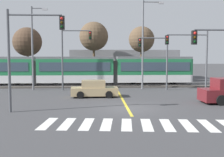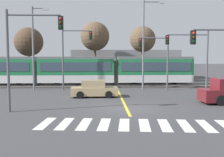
{
  "view_description": "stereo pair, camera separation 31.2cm",
  "coord_description": "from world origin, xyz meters",
  "px_view_note": "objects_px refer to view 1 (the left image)",
  "views": [
    {
      "loc": [
        -2.13,
        -19.69,
        3.8
      ],
      "look_at": [
        -0.78,
        6.51,
        1.6
      ],
      "focal_mm": 45.0,
      "sensor_mm": 36.0,
      "label": 1
    },
    {
      "loc": [
        -1.82,
        -19.7,
        3.8
      ],
      "look_at": [
        -0.78,
        6.51,
        1.6
      ],
      "focal_mm": 45.0,
      "sensor_mm": 36.0,
      "label": 2
    }
  ],
  "objects_px": {
    "sedan_crossing": "(94,89)",
    "traffic_light_near_left": "(27,45)",
    "traffic_light_far_right": "(157,54)",
    "bare_tree_west": "(94,36)",
    "light_rail_tram": "(76,70)",
    "traffic_light_far_left": "(72,49)",
    "street_lamp_west": "(34,44)",
    "street_lamp_centre": "(145,39)",
    "traffic_light_mid_right": "(193,52)",
    "bare_tree_east": "(142,40)",
    "bare_tree_far_west": "(27,42)"
  },
  "relations": [
    {
      "from": "light_rail_tram",
      "to": "bare_tree_east",
      "type": "relative_size",
      "value": 3.62
    },
    {
      "from": "traffic_light_mid_right",
      "to": "bare_tree_far_west",
      "type": "xyz_separation_m",
      "value": [
        -19.09,
        12.47,
        1.46
      ]
    },
    {
      "from": "traffic_light_near_left",
      "to": "bare_tree_east",
      "type": "distance_m",
      "value": 22.66
    },
    {
      "from": "street_lamp_west",
      "to": "bare_tree_east",
      "type": "xyz_separation_m",
      "value": [
        12.94,
        7.92,
        0.9
      ]
    },
    {
      "from": "traffic_light_mid_right",
      "to": "bare_tree_east",
      "type": "bearing_deg",
      "value": 106.1
    },
    {
      "from": "traffic_light_far_right",
      "to": "bare_tree_west",
      "type": "distance_m",
      "value": 11.97
    },
    {
      "from": "traffic_light_far_right",
      "to": "street_lamp_centre",
      "type": "height_order",
      "value": "street_lamp_centre"
    },
    {
      "from": "sedan_crossing",
      "to": "traffic_light_near_left",
      "type": "bearing_deg",
      "value": -123.59
    },
    {
      "from": "traffic_light_near_left",
      "to": "bare_tree_east",
      "type": "bearing_deg",
      "value": 61.71
    },
    {
      "from": "street_lamp_west",
      "to": "bare_tree_far_west",
      "type": "distance_m",
      "value": 9.44
    },
    {
      "from": "street_lamp_centre",
      "to": "bare_tree_west",
      "type": "height_order",
      "value": "street_lamp_centre"
    },
    {
      "from": "light_rail_tram",
      "to": "traffic_light_far_right",
      "type": "relative_size",
      "value": 4.69
    },
    {
      "from": "bare_tree_east",
      "to": "street_lamp_centre",
      "type": "bearing_deg",
      "value": -96.43
    },
    {
      "from": "street_lamp_centre",
      "to": "traffic_light_far_right",
      "type": "bearing_deg",
      "value": -37.73
    },
    {
      "from": "street_lamp_west",
      "to": "bare_tree_far_west",
      "type": "bearing_deg",
      "value": 107.66
    },
    {
      "from": "traffic_light_far_left",
      "to": "street_lamp_west",
      "type": "distance_m",
      "value": 4.14
    },
    {
      "from": "light_rail_tram",
      "to": "street_lamp_centre",
      "type": "bearing_deg",
      "value": -21.88
    },
    {
      "from": "traffic_light_far_right",
      "to": "traffic_light_far_left",
      "type": "bearing_deg",
      "value": 177.6
    },
    {
      "from": "street_lamp_west",
      "to": "sedan_crossing",
      "type": "bearing_deg",
      "value": -39.78
    },
    {
      "from": "street_lamp_west",
      "to": "bare_tree_east",
      "type": "height_order",
      "value": "street_lamp_west"
    },
    {
      "from": "street_lamp_centre",
      "to": "light_rail_tram",
      "type": "bearing_deg",
      "value": 158.12
    },
    {
      "from": "traffic_light_near_left",
      "to": "street_lamp_west",
      "type": "bearing_deg",
      "value": 100.5
    },
    {
      "from": "bare_tree_far_west",
      "to": "street_lamp_centre",
      "type": "bearing_deg",
      "value": -30.34
    },
    {
      "from": "traffic_light_near_left",
      "to": "traffic_light_far_right",
      "type": "height_order",
      "value": "traffic_light_near_left"
    },
    {
      "from": "traffic_light_near_left",
      "to": "traffic_light_far_left",
      "type": "relative_size",
      "value": 1.0
    },
    {
      "from": "light_rail_tram",
      "to": "street_lamp_centre",
      "type": "xyz_separation_m",
      "value": [
        7.85,
        -3.15,
        3.47
      ]
    },
    {
      "from": "sedan_crossing",
      "to": "street_lamp_west",
      "type": "distance_m",
      "value": 9.57
    },
    {
      "from": "sedan_crossing",
      "to": "bare_tree_west",
      "type": "distance_m",
      "value": 15.27
    },
    {
      "from": "traffic_light_far_right",
      "to": "sedan_crossing",
      "type": "bearing_deg",
      "value": -144.94
    },
    {
      "from": "street_lamp_centre",
      "to": "sedan_crossing",
      "type": "bearing_deg",
      "value": -134.04
    },
    {
      "from": "street_lamp_west",
      "to": "bare_tree_west",
      "type": "distance_m",
      "value": 10.88
    },
    {
      "from": "traffic_light_far_left",
      "to": "bare_tree_east",
      "type": "relative_size",
      "value": 0.87
    },
    {
      "from": "sedan_crossing",
      "to": "traffic_light_far_left",
      "type": "xyz_separation_m",
      "value": [
        -2.48,
        5.13,
        3.73
      ]
    },
    {
      "from": "light_rail_tram",
      "to": "bare_tree_far_west",
      "type": "relative_size",
      "value": 3.67
    },
    {
      "from": "street_lamp_centre",
      "to": "bare_tree_far_west",
      "type": "height_order",
      "value": "street_lamp_centre"
    },
    {
      "from": "light_rail_tram",
      "to": "traffic_light_far_left",
      "type": "distance_m",
      "value": 4.42
    },
    {
      "from": "sedan_crossing",
      "to": "light_rail_tram",
      "type": "bearing_deg",
      "value": 104.76
    },
    {
      "from": "bare_tree_east",
      "to": "traffic_light_near_left",
      "type": "bearing_deg",
      "value": -118.29
    },
    {
      "from": "traffic_light_far_left",
      "to": "light_rail_tram",
      "type": "bearing_deg",
      "value": 87.77
    },
    {
      "from": "bare_tree_west",
      "to": "traffic_light_mid_right",
      "type": "bearing_deg",
      "value": -51.04
    },
    {
      "from": "traffic_light_near_left",
      "to": "bare_tree_east",
      "type": "xyz_separation_m",
      "value": [
        10.72,
        19.91,
        1.45
      ]
    },
    {
      "from": "traffic_light_near_left",
      "to": "sedan_crossing",
      "type": "bearing_deg",
      "value": 56.41
    },
    {
      "from": "bare_tree_west",
      "to": "sedan_crossing",
      "type": "bearing_deg",
      "value": -89.2
    },
    {
      "from": "bare_tree_far_west",
      "to": "traffic_light_far_right",
      "type": "bearing_deg",
      "value": -30.95
    },
    {
      "from": "sedan_crossing",
      "to": "bare_tree_far_west",
      "type": "relative_size",
      "value": 0.56
    },
    {
      "from": "traffic_light_mid_right",
      "to": "street_lamp_centre",
      "type": "xyz_separation_m",
      "value": [
        -4.16,
        3.73,
        1.38
      ]
    },
    {
      "from": "bare_tree_far_west",
      "to": "sedan_crossing",
      "type": "bearing_deg",
      "value": -56.88
    },
    {
      "from": "traffic_light_far_right",
      "to": "traffic_light_near_left",
      "type": "bearing_deg",
      "value": -134.54
    },
    {
      "from": "sedan_crossing",
      "to": "traffic_light_far_right",
      "type": "height_order",
      "value": "traffic_light_far_right"
    },
    {
      "from": "sedan_crossing",
      "to": "traffic_light_mid_right",
      "type": "xyz_separation_m",
      "value": [
        9.67,
        1.97,
        3.44
      ]
    }
  ]
}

